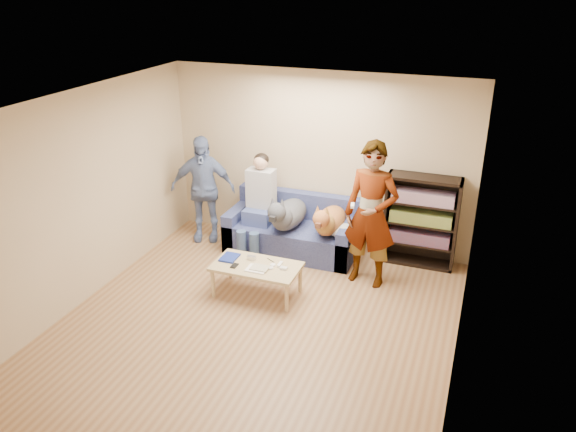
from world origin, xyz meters
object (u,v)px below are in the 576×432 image
at_px(dog_tan, 329,221).
at_px(coffee_table, 257,268).
at_px(person_standing_right, 371,215).
at_px(person_seated, 259,200).
at_px(dog_gray, 287,214).
at_px(bookshelf, 421,219).
at_px(sofa, 293,232).
at_px(person_standing_left, 203,189).
at_px(notebook_blue, 230,257).
at_px(camera_silver, 252,258).

height_order(dog_tan, coffee_table, dog_tan).
xyz_separation_m(person_standing_right, person_seated, (-1.74, 0.41, -0.19)).
xyz_separation_m(dog_gray, dog_tan, (0.61, 0.04, -0.02)).
bearing_deg(bookshelf, sofa, -172.60).
xyz_separation_m(person_standing_left, notebook_blue, (1.01, -1.20, -0.39)).
relative_size(notebook_blue, sofa, 0.14).
bearing_deg(notebook_blue, bookshelf, 34.89).
bearing_deg(person_standing_right, dog_gray, 172.95).
bearing_deg(dog_gray, person_standing_left, 176.54).
distance_m(camera_silver, sofa, 1.25).
height_order(camera_silver, dog_gray, dog_gray).
height_order(person_standing_left, notebook_blue, person_standing_left).
bearing_deg(sofa, camera_silver, -95.81).
bearing_deg(dog_gray, camera_silver, -95.33).
bearing_deg(dog_tan, person_seated, 178.70).
distance_m(sofa, bookshelf, 1.86).
xyz_separation_m(person_standing_left, dog_gray, (1.38, -0.08, -0.18)).
relative_size(person_standing_left, notebook_blue, 6.32).
bearing_deg(person_standing_left, person_standing_right, -27.62).
distance_m(notebook_blue, bookshelf, 2.70).
relative_size(person_standing_right, dog_tan, 1.68).
relative_size(person_standing_left, camera_silver, 14.94).
distance_m(person_standing_right, notebook_blue, 1.90).
relative_size(person_standing_left, bookshelf, 1.26).
xyz_separation_m(sofa, dog_gray, (-0.03, -0.19, 0.36)).
height_order(person_standing_left, dog_gray, person_standing_left).
relative_size(person_standing_left, coffee_table, 1.49).
distance_m(dog_gray, bookshelf, 1.88).
relative_size(camera_silver, person_seated, 0.07).
bearing_deg(dog_gray, person_standing_right, -15.05).
bearing_deg(camera_silver, person_standing_left, 138.71).
height_order(dog_gray, dog_tan, dog_gray).
bearing_deg(bookshelf, dog_tan, -162.46).
bearing_deg(person_standing_right, sofa, 164.92).
bearing_deg(dog_gray, person_seated, 172.34).
bearing_deg(bookshelf, person_seated, -171.05).
xyz_separation_m(person_standing_right, coffee_table, (-1.25, -0.82, -0.59)).
bearing_deg(coffee_table, dog_gray, 91.10).
relative_size(notebook_blue, coffee_table, 0.24).
xyz_separation_m(sofa, person_seated, (-0.49, -0.13, 0.49)).
height_order(notebook_blue, person_seated, person_seated).
bearing_deg(notebook_blue, coffee_table, -7.13).
distance_m(dog_tan, coffee_table, 1.36).
relative_size(person_seated, bookshelf, 1.13).
height_order(sofa, bookshelf, bookshelf).
xyz_separation_m(notebook_blue, coffee_table, (0.40, -0.05, -0.06)).
relative_size(person_standing_right, camera_silver, 17.58).
bearing_deg(coffee_table, person_standing_right, 33.28).
height_order(person_standing_right, notebook_blue, person_standing_right).
height_order(person_standing_left, camera_silver, person_standing_left).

